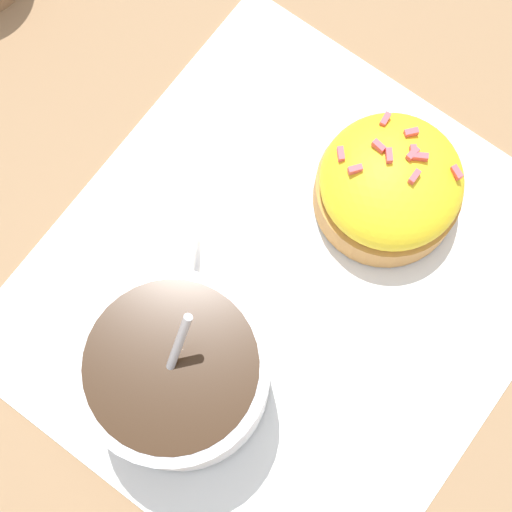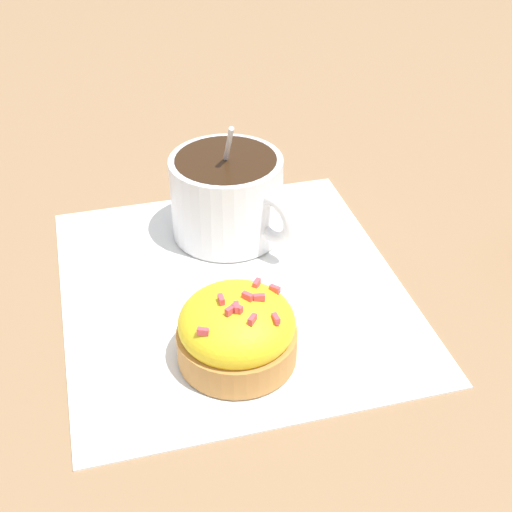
# 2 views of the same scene
# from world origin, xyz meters

# --- Properties ---
(ground_plane) EXTENTS (3.00, 3.00, 0.00)m
(ground_plane) POSITION_xyz_m (0.00, 0.00, 0.00)
(ground_plane) COLOR #93704C
(paper_napkin) EXTENTS (0.29, 0.27, 0.00)m
(paper_napkin) POSITION_xyz_m (0.00, 0.00, 0.00)
(paper_napkin) COLOR white
(paper_napkin) RESTS_ON ground_plane
(coffee_cup) EXTENTS (0.10, 0.09, 0.10)m
(coffee_cup) POSITION_xyz_m (0.07, -0.01, 0.04)
(coffee_cup) COLOR white
(coffee_cup) RESTS_ON paper_napkin
(frosted_pastry) EXTENTS (0.08, 0.08, 0.05)m
(frosted_pastry) POSITION_xyz_m (-0.07, 0.01, 0.03)
(frosted_pastry) COLOR #C18442
(frosted_pastry) RESTS_ON paper_napkin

